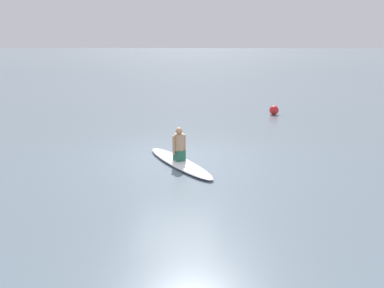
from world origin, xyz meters
The scene contains 4 objects.
ground_plane centered at (0.00, 0.00, 0.00)m, with size 400.00×400.00×0.00m, color slate.
surfboard centered at (-0.69, -0.21, 0.06)m, with size 3.34×0.63×0.13m, color white.
person_paddler centered at (-0.69, -0.21, 0.55)m, with size 0.39×0.37×0.92m.
buoy_marker centered at (7.22, -3.84, 0.21)m, with size 0.43×0.43×0.43m, color red.
Camera 1 is at (-10.98, -1.26, 3.29)m, focal length 36.70 mm.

